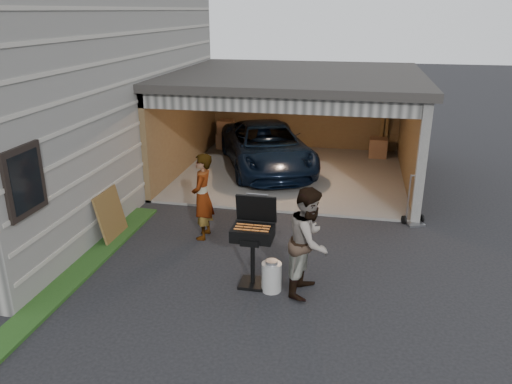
% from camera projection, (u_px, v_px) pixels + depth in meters
% --- Properties ---
extents(ground, '(80.00, 80.00, 0.00)m').
position_uv_depth(ground, '(199.00, 285.00, 8.62)').
color(ground, black).
rests_on(ground, ground).
extents(house, '(7.00, 11.00, 5.50)m').
position_uv_depth(house, '(14.00, 83.00, 12.47)').
color(house, '#474744').
rests_on(house, ground).
extents(groundcover_strip, '(0.50, 8.00, 0.06)m').
position_uv_depth(groundcover_strip, '(48.00, 300.00, 8.11)').
color(groundcover_strip, '#193814').
rests_on(groundcover_strip, ground).
extents(garage, '(6.80, 6.30, 2.90)m').
position_uv_depth(garage, '(296.00, 108.00, 14.08)').
color(garage, '#605E59').
rests_on(garage, ground).
extents(minivan, '(3.81, 5.23, 1.32)m').
position_uv_depth(minivan, '(267.00, 149.00, 14.53)').
color(minivan, black).
rests_on(minivan, ground).
extents(woman, '(0.45, 0.67, 1.80)m').
position_uv_depth(woman, '(202.00, 197.00, 10.14)').
color(woman, '#CAD8FF').
rests_on(woman, ground).
extents(man, '(0.85, 1.01, 1.85)m').
position_uv_depth(man, '(309.00, 241.00, 8.13)').
color(man, '#50331F').
rests_on(man, ground).
extents(bbq_grill, '(0.69, 0.61, 1.55)m').
position_uv_depth(bbq_grill, '(253.00, 235.00, 8.35)').
color(bbq_grill, black).
rests_on(bbq_grill, ground).
extents(propane_tank, '(0.45, 0.45, 0.51)m').
position_uv_depth(propane_tank, '(271.00, 277.00, 8.38)').
color(propane_tank, '#B3B2AE').
rests_on(propane_tank, ground).
extents(plywood_panel, '(0.26, 0.93, 1.02)m').
position_uv_depth(plywood_panel, '(111.00, 215.00, 10.22)').
color(plywood_panel, brown).
rests_on(plywood_panel, ground).
extents(hand_truck, '(0.52, 0.48, 1.15)m').
position_uv_depth(hand_truck, '(414.00, 215.00, 11.01)').
color(hand_truck, slate).
rests_on(hand_truck, ground).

